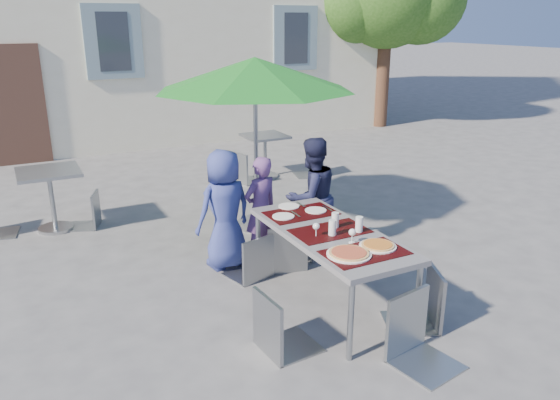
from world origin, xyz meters
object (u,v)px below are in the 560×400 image
bg_chair_r_1 (313,143)px  pizza_near_right (378,245)px  child_0 (225,210)px  chair_3 (279,287)px  child_2 (311,197)px  pizza_near_left (349,253)px  chair_4 (426,265)px  chair_5 (421,290)px  chair_2 (315,209)px  chair_0 (252,231)px  cafe_table_0 (50,188)px  child_1 (261,209)px  chair_1 (285,219)px  bg_chair_l_1 (243,148)px  bg_chair_r_0 (86,190)px  patio_umbrella (255,75)px  dining_table (330,237)px  cafe_table_1 (265,148)px

bg_chair_r_1 → pizza_near_right: bearing=-114.1°
child_0 → chair_3: bearing=71.8°
child_2 → chair_3: size_ratio=1.38×
pizza_near_left → chair_4: chair_4 is taller
child_0 → chair_3: 1.76m
child_2 → chair_5: 2.25m
chair_2 → child_0: bearing=169.8°
pizza_near_right → chair_0: bearing=114.0°
cafe_table_0 → pizza_near_right: bearing=-58.7°
child_0 → child_1: bearing=167.3°
chair_4 → pizza_near_right: bearing=152.4°
child_0 → cafe_table_0: (-1.58, 2.03, -0.09)m
chair_0 → chair_1: chair_1 is taller
bg_chair_l_1 → child_0: bearing=-117.0°
child_1 → bg_chair_r_0: 2.53m
chair_4 → patio_umbrella: patio_umbrella is taller
chair_1 → patio_umbrella: patio_umbrella is taller
dining_table → pizza_near_right: bearing=-72.1°
chair_0 → bg_chair_r_0: bearing=118.4°
patio_umbrella → chair_3: bearing=-111.3°
pizza_near_right → bg_chair_r_1: bearing=65.9°
pizza_near_right → chair_4: 0.47m
pizza_near_right → child_0: (-0.72, 1.75, -0.11)m
patio_umbrella → bg_chair_r_0: size_ratio=2.82×
cafe_table_1 → bg_chair_r_1: bg_chair_r_1 is taller
chair_3 → bg_chair_r_0: (-0.93, 3.70, -0.08)m
chair_3 → chair_5: size_ratio=0.95×
cafe_table_1 → bg_chair_r_0: bearing=-160.5°
chair_0 → pizza_near_right: bearing=-66.0°
bg_chair_r_1 → child_2: bearing=-121.0°
chair_1 → chair_5: chair_5 is taller
chair_4 → bg_chair_r_0: (-2.27, 3.91, -0.07)m
bg_chair_l_1 → child_2: bearing=-98.8°
pizza_near_left → bg_chair_r_0: 4.06m
chair_4 → bg_chair_l_1: 4.88m
patio_umbrella → bg_chair_r_1: (1.94, 1.84, -1.40)m
child_2 → chair_3: (-1.25, -1.62, -0.10)m
chair_0 → chair_1: (0.41, 0.05, 0.05)m
pizza_near_right → bg_chair_r_1: size_ratio=0.33×
chair_0 → child_0: bearing=107.2°
chair_0 → bg_chair_r_0: (-1.29, 2.38, -0.02)m
cafe_table_0 → bg_chair_r_1: bearing=9.6°
chair_1 → chair_2: (0.48, 0.19, -0.03)m
child_1 → child_2: (0.59, -0.10, 0.09)m
patio_umbrella → bg_chair_r_1: size_ratio=2.54×
dining_table → pizza_near_left: pizza_near_left is taller
pizza_near_left → chair_3: bearing=176.5°
pizza_near_right → child_2: child_2 is taller
cafe_table_0 → chair_5: bearing=-62.5°
chair_5 → cafe_table_1: size_ratio=1.43×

